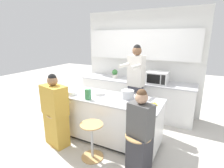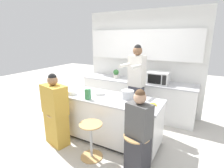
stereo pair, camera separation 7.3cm
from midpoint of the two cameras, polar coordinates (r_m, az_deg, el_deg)
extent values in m
plane|color=beige|center=(3.75, -1.17, -17.32)|extent=(16.00, 16.00, 0.00)
cube|color=silver|center=(4.87, 8.96, 7.06)|extent=(3.20, 0.06, 2.70)
cube|color=white|center=(4.73, 8.76, 12.62)|extent=(2.94, 0.16, 0.75)
cube|color=white|center=(4.74, 7.09, -4.37)|extent=(2.94, 0.65, 0.89)
cube|color=#BCBCC1|center=(4.61, 7.27, 1.04)|extent=(2.97, 0.68, 0.03)
cube|color=black|center=(3.74, -1.17, -16.93)|extent=(1.87, 0.67, 0.06)
cube|color=white|center=(3.53, -1.21, -11.01)|extent=(1.95, 0.75, 0.80)
cube|color=#BCBCC1|center=(3.37, -1.25, -4.67)|extent=(1.99, 0.79, 0.03)
cylinder|color=tan|center=(3.76, -17.19, -17.87)|extent=(0.38, 0.38, 0.01)
cylinder|color=#B7BABC|center=(3.60, -17.57, -13.76)|extent=(0.04, 0.04, 0.60)
cylinder|color=tan|center=(3.47, -17.97, -9.27)|extent=(0.38, 0.38, 0.02)
cylinder|color=tan|center=(3.29, -7.06, -22.49)|extent=(0.38, 0.38, 0.01)
cylinder|color=#B7BABC|center=(3.12, -7.24, -18.01)|extent=(0.04, 0.04, 0.60)
cylinder|color=tan|center=(2.96, -7.44, -12.98)|extent=(0.38, 0.38, 0.02)
cylinder|color=#B7BABC|center=(2.83, 7.52, -21.82)|extent=(0.04, 0.04, 0.60)
cylinder|color=tan|center=(2.66, 7.76, -16.47)|extent=(0.38, 0.38, 0.02)
cube|color=#383842|center=(4.05, 7.00, -7.18)|extent=(0.31, 0.26, 0.97)
cube|color=silver|center=(3.82, 7.39, 4.24)|extent=(0.36, 0.26, 0.67)
cylinder|color=silver|center=(3.61, 3.38, 6.08)|extent=(0.12, 0.37, 0.07)
cylinder|color=silver|center=(3.48, 7.14, 5.65)|extent=(0.12, 0.37, 0.07)
sphere|color=brown|center=(3.77, 7.61, 10.70)|extent=(0.22, 0.22, 0.20)
sphere|color=black|center=(3.76, 7.64, 11.53)|extent=(0.17, 0.17, 0.15)
cube|color=gold|center=(3.60, -18.16, -13.79)|extent=(0.52, 0.37, 0.63)
cube|color=gold|center=(3.37, -18.96, -4.95)|extent=(0.56, 0.40, 0.54)
sphere|color=#936B4C|center=(3.27, -19.49, 1.06)|extent=(0.22, 0.22, 0.18)
sphere|color=black|center=(3.26, -19.57, 1.92)|extent=(0.18, 0.18, 0.15)
cube|color=#333338|center=(2.82, 7.99, -21.87)|extent=(0.37, 0.34, 0.63)
cube|color=#4C4C4C|center=(2.53, 8.45, -11.57)|extent=(0.39, 0.31, 0.50)
sphere|color=tan|center=(2.40, 8.76, -4.36)|extent=(0.22, 0.22, 0.18)
sphere|color=#513823|center=(2.38, 8.80, -3.26)|extent=(0.17, 0.17, 0.14)
cylinder|color=#B7BABC|center=(3.29, 4.54, -3.48)|extent=(0.23, 0.23, 0.15)
cylinder|color=#B7BABC|center=(3.27, 4.57, -2.13)|extent=(0.24, 0.24, 0.01)
cylinder|color=#B7BABC|center=(3.33, 2.37, -2.34)|extent=(0.05, 0.01, 0.01)
cylinder|color=#B7BABC|center=(3.23, 6.82, -2.99)|extent=(0.05, 0.01, 0.01)
cylinder|color=white|center=(3.53, -4.72, -3.06)|extent=(0.21, 0.21, 0.06)
cylinder|color=white|center=(3.61, -13.61, -2.86)|extent=(0.18, 0.18, 0.08)
cylinder|color=#4C7099|center=(2.94, 5.31, -6.60)|extent=(0.08, 0.08, 0.08)
torus|color=#4C7099|center=(2.92, 6.22, -6.68)|extent=(0.04, 0.01, 0.04)
ellipsoid|color=yellow|center=(3.05, 12.79, -6.47)|extent=(0.12, 0.05, 0.05)
ellipsoid|color=yellow|center=(3.08, 12.42, -6.19)|extent=(0.09, 0.11, 0.05)
ellipsoid|color=yellow|center=(3.07, 13.48, -6.34)|extent=(0.10, 0.10, 0.05)
cube|color=#38844C|center=(3.26, -8.48, -3.40)|extent=(0.08, 0.08, 0.20)
cylinder|color=white|center=(3.23, -8.55, -1.62)|extent=(0.04, 0.04, 0.02)
cube|color=white|center=(4.38, 14.10, 2.09)|extent=(0.50, 0.39, 0.28)
cube|color=black|center=(4.20, 12.86, 1.62)|extent=(0.31, 0.01, 0.22)
cube|color=black|center=(4.16, 15.85, 1.28)|extent=(0.09, 0.01, 0.23)
cylinder|color=beige|center=(4.83, 0.49, 2.56)|extent=(0.15, 0.15, 0.09)
sphere|color=#387538|center=(4.81, 0.50, 3.87)|extent=(0.15, 0.15, 0.15)
camera|label=1|loc=(0.04, -90.62, -0.17)|focal=28.00mm
camera|label=2|loc=(0.04, 89.38, 0.17)|focal=28.00mm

